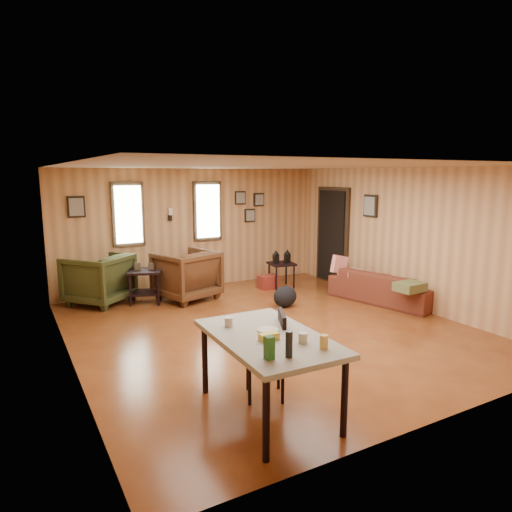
{
  "coord_description": "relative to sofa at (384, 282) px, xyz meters",
  "views": [
    {
      "loc": [
        -3.35,
        -5.61,
        2.28
      ],
      "look_at": [
        0.0,
        0.4,
        1.05
      ],
      "focal_mm": 32.0,
      "sensor_mm": 36.0,
      "label": 1
    }
  ],
  "objects": [
    {
      "name": "end_table",
      "position": [
        -3.78,
        2.04,
        0.04
      ],
      "size": [
        0.74,
        0.71,
        0.74
      ],
      "rotation": [
        0.0,
        0.0,
        -0.39
      ],
      "color": "black",
      "rests_on": "ground"
    },
    {
      "name": "cooler",
      "position": [
        -1.32,
        1.89,
        -0.24
      ],
      "size": [
        0.38,
        0.28,
        0.27
      ],
      "rotation": [
        0.0,
        0.0,
        0.03
      ],
      "color": "maroon",
      "rests_on": "ground"
    },
    {
      "name": "recliner_brown",
      "position": [
        -3.05,
        1.92,
        0.12
      ],
      "size": [
        1.21,
        1.17,
        1.0
      ],
      "primitive_type": "imported",
      "rotation": [
        0.0,
        0.0,
        3.45
      ],
      "color": "#4D2C17",
      "rests_on": "ground"
    },
    {
      "name": "dining_chair",
      "position": [
        -3.62,
        -2.08,
        0.13
      ],
      "size": [
        0.54,
        0.54,
        0.91
      ],
      "rotation": [
        0.0,
        0.0,
        -0.43
      ],
      "color": "#343A1A",
      "rests_on": "ground"
    },
    {
      "name": "room",
      "position": [
        -2.4,
        0.01,
        0.83
      ],
      "size": [
        5.54,
        6.04,
        2.44
      ],
      "color": "brown",
      "rests_on": "ground"
    },
    {
      "name": "side_table",
      "position": [
        -1.02,
        1.85,
        0.15
      ],
      "size": [
        0.55,
        0.55,
        0.78
      ],
      "rotation": [
        0.0,
        0.0,
        -0.16
      ],
      "color": "black",
      "rests_on": "ground"
    },
    {
      "name": "sofa_pillows",
      "position": [
        -0.29,
        -0.06,
        0.13
      ],
      "size": [
        0.52,
        1.9,
        0.39
      ],
      "rotation": [
        0.0,
        0.0,
        0.05
      ],
      "color": "brown",
      "rests_on": "sofa"
    },
    {
      "name": "sofa",
      "position": [
        0.0,
        0.0,
        0.0
      ],
      "size": [
        1.02,
        2.01,
        0.76
      ],
      "primitive_type": "imported",
      "rotation": [
        0.0,
        0.0,
        1.82
      ],
      "color": "maroon",
      "rests_on": "ground"
    },
    {
      "name": "dining_table",
      "position": [
        -3.82,
        -2.36,
        0.34
      ],
      "size": [
        0.96,
        1.56,
        1.01
      ],
      "rotation": [
        0.0,
        0.0,
        -0.03
      ],
      "color": "gray",
      "rests_on": "ground"
    },
    {
      "name": "recliner_green",
      "position": [
        -4.52,
        2.4,
        0.11
      ],
      "size": [
        1.31,
        1.3,
        0.99
      ],
      "primitive_type": "imported",
      "rotation": [
        0.0,
        0.0,
        -2.44
      ],
      "color": "#343A1A",
      "rests_on": "ground"
    },
    {
      "name": "backpack",
      "position": [
        -1.73,
        0.6,
        -0.19
      ],
      "size": [
        0.53,
        0.47,
        0.37
      ],
      "rotation": [
        0.0,
        0.0,
        0.43
      ],
      "color": "black",
      "rests_on": "ground"
    }
  ]
}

